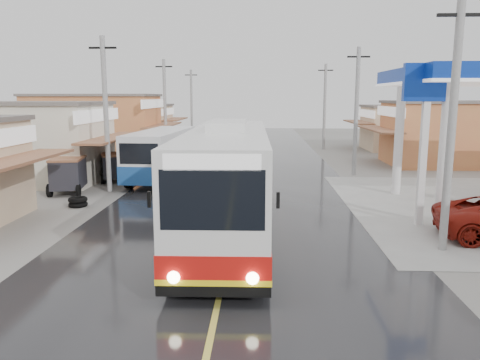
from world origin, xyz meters
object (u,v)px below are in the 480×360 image
Objects in this scene: coach_bus at (228,180)px; cyclist at (159,188)px; second_bus at (162,153)px; tricycle_near at (68,173)px; tricycle_far at (113,166)px; tyre_stack at (78,202)px.

coach_bus is 6.96× the size of cyclist.
coach_bus is at bearing -60.20° from cyclist.
coach_bus is 12.17m from second_bus.
second_bus is at bearing 39.08° from tricycle_near.
second_bus is (-4.83, 11.17, -0.39)m from coach_bus.
cyclist is 6.23m from tricycle_far.
coach_bus is 1.47× the size of second_bus.
tricycle_far is 6.51m from tyre_stack.
second_bus is 3.80× the size of tricycle_far.
cyclist is 0.76× the size of tricycle_near.
tyre_stack is (-2.35, -7.46, -1.37)m from second_bus.
second_bus is at bearing 72.54° from tyre_stack.
second_bus is at bearing 112.45° from coach_bus.
cyclist is (-3.76, 5.24, -1.36)m from coach_bus.
coach_bus is 11.01m from tricycle_near.
second_bus reaches higher than cyclist.
second_bus reaches higher than tricycle_near.
second_bus is 2.96m from tricycle_far.
tricycle_far is at bearing 125.64° from coach_bus.
tyre_stack is (-7.17, 3.71, -1.76)m from coach_bus.
tricycle_far is at bearing -156.52° from second_bus.
second_bus is 6.07m from tricycle_near.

